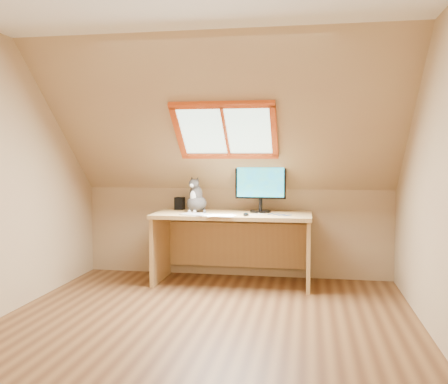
# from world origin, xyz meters

# --- Properties ---
(ground) EXTENTS (3.50, 3.50, 0.00)m
(ground) POSITION_xyz_m (0.00, 0.00, 0.00)
(ground) COLOR brown
(ground) RESTS_ON ground
(room_shell) EXTENTS (3.52, 3.52, 2.41)m
(room_shell) POSITION_xyz_m (0.00, -0.09, 1.43)
(room_shell) COLOR tan
(room_shell) RESTS_ON ground
(desk) EXTENTS (1.67, 0.73, 0.76)m
(desk) POSITION_xyz_m (0.02, 1.45, 0.53)
(desk) COLOR tan
(desk) RESTS_ON ground
(monitor) EXTENTS (0.55, 0.23, 0.51)m
(monitor) POSITION_xyz_m (0.31, 1.50, 1.05)
(monitor) COLOR black
(monitor) RESTS_ON desk
(cat) EXTENTS (0.28, 0.31, 0.39)m
(cat) POSITION_xyz_m (-0.39, 1.42, 0.90)
(cat) COLOR #3A3734
(cat) RESTS_ON desk
(desk_speaker) EXTENTS (0.11, 0.11, 0.14)m
(desk_speaker) POSITION_xyz_m (-0.63, 1.63, 0.83)
(desk_speaker) COLOR black
(desk_speaker) RESTS_ON desk
(graphics_tablet) EXTENTS (0.32, 0.27, 0.01)m
(graphics_tablet) POSITION_xyz_m (-0.33, 1.14, 0.77)
(graphics_tablet) COLOR #B2B2B7
(graphics_tablet) RESTS_ON desk
(mouse) EXTENTS (0.06, 0.10, 0.03)m
(mouse) POSITION_xyz_m (0.19, 1.14, 0.78)
(mouse) COLOR black
(mouse) RESTS_ON desk
(papers) EXTENTS (0.35, 0.30, 0.01)m
(papers) POSITION_xyz_m (-0.12, 1.12, 0.77)
(papers) COLOR white
(papers) RESTS_ON desk
(cables) EXTENTS (0.51, 0.26, 0.01)m
(cables) POSITION_xyz_m (0.42, 1.26, 0.77)
(cables) COLOR silver
(cables) RESTS_ON desk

